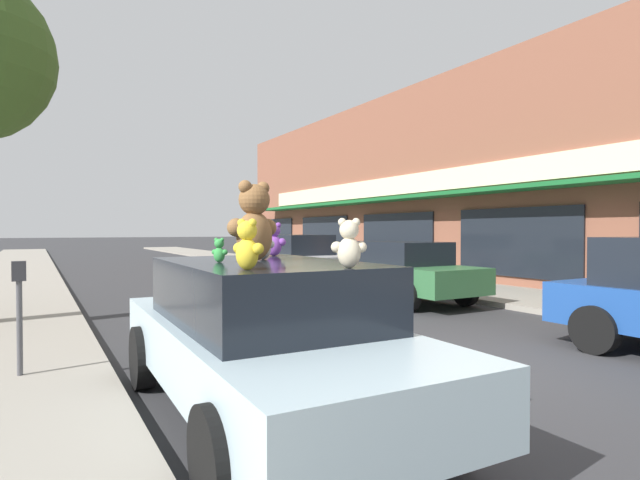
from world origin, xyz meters
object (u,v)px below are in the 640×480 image
(teddy_bear_green, at_px, (219,251))
(teddy_bear_purple, at_px, (274,240))
(teddy_bear_giant, at_px, (254,222))
(parked_car_far_right, at_px, (297,257))
(teddy_bear_orange, at_px, (250,245))
(parking_meter, at_px, (19,303))
(plush_art_car, at_px, (263,333))
(teddy_bear_cream, at_px, (349,244))
(teddy_bear_yellow, at_px, (247,245))
(teddy_bear_white, at_px, (263,242))
(parked_car_far_center, at_px, (398,269))

(teddy_bear_green, bearing_deg, teddy_bear_purple, -86.77)
(teddy_bear_giant, bearing_deg, parked_car_far_right, -134.91)
(teddy_bear_orange, xyz_separation_m, parking_meter, (-2.32, 1.02, -0.63))
(plush_art_car, relative_size, teddy_bear_cream, 11.73)
(teddy_bear_purple, height_order, teddy_bear_yellow, teddy_bear_purple)
(plush_art_car, distance_m, teddy_bear_cream, 1.40)
(teddy_bear_giant, height_order, teddy_bear_orange, teddy_bear_giant)
(teddy_bear_giant, distance_m, teddy_bear_white, 0.32)
(teddy_bear_white, relative_size, parked_car_far_right, 0.08)
(teddy_bear_giant, bearing_deg, teddy_bear_white, -148.41)
(plush_art_car, height_order, teddy_bear_cream, teddy_bear_cream)
(parking_meter, bearing_deg, teddy_bear_purple, -27.07)
(parked_car_far_right, bearing_deg, teddy_bear_yellow, -118.64)
(plush_art_car, relative_size, teddy_bear_green, 20.24)
(teddy_bear_orange, relative_size, teddy_bear_yellow, 0.65)
(teddy_bear_giant, relative_size, teddy_bear_white, 2.06)
(teddy_bear_yellow, height_order, teddy_bear_white, teddy_bear_yellow)
(plush_art_car, bearing_deg, teddy_bear_yellow, -118.56)
(teddy_bear_cream, distance_m, teddy_bear_green, 1.32)
(teddy_bear_green, bearing_deg, teddy_bear_yellow, 135.97)
(teddy_bear_yellow, bearing_deg, teddy_bear_white, -54.61)
(teddy_bear_yellow, bearing_deg, teddy_bear_purple, -56.48)
(teddy_bear_cream, distance_m, teddy_bear_orange, 2.21)
(parked_car_far_center, bearing_deg, parking_meter, -157.71)
(teddy_bear_orange, distance_m, teddy_bear_yellow, 2.16)
(parked_car_far_center, distance_m, parked_car_far_right, 5.47)
(teddy_bear_orange, bearing_deg, teddy_bear_white, 114.14)
(teddy_bear_cream, bearing_deg, parked_car_far_center, -103.85)
(teddy_bear_green, height_order, parked_car_far_center, teddy_bear_green)
(teddy_bear_green, xyz_separation_m, teddy_bear_white, (0.53, 0.24, 0.07))
(plush_art_car, distance_m, teddy_bear_giant, 1.05)
(teddy_bear_white, xyz_separation_m, parking_meter, (-2.14, 1.83, -0.69))
(teddy_bear_yellow, height_order, parked_car_far_right, teddy_bear_yellow)
(parked_car_far_center, distance_m, parking_meter, 8.55)
(teddy_bear_green, relative_size, teddy_bear_yellow, 0.59)
(teddy_bear_giant, xyz_separation_m, parking_meter, (-1.96, 2.02, -0.88))
(teddy_bear_cream, xyz_separation_m, parking_meter, (-2.26, 3.22, -0.70))
(plush_art_car, distance_m, teddy_bear_white, 0.92)
(teddy_bear_cream, xyz_separation_m, teddy_bear_orange, (0.06, 2.20, -0.07))
(teddy_bear_yellow, bearing_deg, parked_car_far_right, -55.05)
(teddy_bear_purple, relative_size, parked_car_far_right, 0.08)
(teddy_bear_cream, distance_m, parked_car_far_right, 13.23)
(teddy_bear_green, bearing_deg, teddy_bear_giant, -119.91)
(parked_car_far_center, bearing_deg, parked_car_far_right, 90.00)
(teddy_bear_purple, relative_size, teddy_bear_yellow, 1.01)
(teddy_bear_purple, bearing_deg, teddy_bear_giant, 99.76)
(teddy_bear_giant, xyz_separation_m, teddy_bear_yellow, (-0.46, -0.99, -0.18))
(teddy_bear_orange, xyz_separation_m, teddy_bear_yellow, (-0.82, -1.99, 0.06))
(teddy_bear_purple, distance_m, parking_meter, 2.90)
(teddy_bear_green, distance_m, parked_car_far_center, 8.28)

